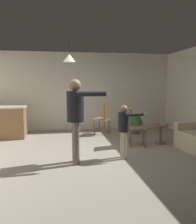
{
  "coord_description": "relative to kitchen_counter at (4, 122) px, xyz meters",
  "views": [
    {
      "loc": [
        -0.81,
        -4.9,
        1.61
      ],
      "look_at": [
        0.02,
        0.02,
        1.0
      ],
      "focal_mm": 36.72,
      "sensor_mm": 36.0,
      "label": 1
    }
  ],
  "objects": [
    {
      "name": "dining_chair_near_wall",
      "position": [
        3.56,
        -1.44,
        0.07
      ],
      "size": [
        0.51,
        0.51,
        1.0
      ],
      "rotation": [
        0.0,
        0.0,
        4.48
      ],
      "color": "brown",
      "rests_on": "ground"
    },
    {
      "name": "wall_back",
      "position": [
        2.45,
        1.01,
        0.87
      ],
      "size": [
        6.4,
        0.1,
        2.7
      ],
      "primitive_type": "cube",
      "color": "silver",
      "rests_on": "ground"
    },
    {
      "name": "kitchen_counter",
      "position": [
        0.0,
        0.0,
        0.0
      ],
      "size": [
        1.26,
        0.66,
        0.95
      ],
      "color": "olive",
      "rests_on": "ground"
    },
    {
      "name": "spare_remote_on_table",
      "position": [
        4.37,
        -1.4,
        0.06
      ],
      "size": [
        0.13,
        0.05,
        0.04
      ],
      "primitive_type": "cube",
      "rotation": [
        0.0,
        0.0,
        1.49
      ],
      "color": "white",
      "rests_on": "side_table_by_couch"
    },
    {
      "name": "side_table_by_couch",
      "position": [
        4.33,
        -1.36,
        -0.15
      ],
      "size": [
        0.44,
        0.44,
        0.52
      ],
      "color": "brown",
      "rests_on": "ground"
    },
    {
      "name": "potted_plant_corner",
      "position": [
        4.04,
        -0.11,
        -0.1
      ],
      "size": [
        0.45,
        0.45,
        0.68
      ],
      "color": "#4C4742",
      "rests_on": "ground"
    },
    {
      "name": "dining_chair_by_counter",
      "position": [
        3.04,
        0.1,
        0.07
      ],
      "size": [
        0.59,
        0.59,
        1.0
      ],
      "rotation": [
        0.0,
        0.0,
        0.93
      ],
      "color": "brown",
      "rests_on": "ground"
    },
    {
      "name": "ground",
      "position": [
        2.45,
        -2.19,
        -0.48
      ],
      "size": [
        7.68,
        7.68,
        0.0
      ],
      "primitive_type": "plane",
      "color": "#9E9384"
    },
    {
      "name": "person_child",
      "position": [
        3.0,
        -2.4,
        0.24
      ],
      "size": [
        0.62,
        0.34,
        1.16
      ],
      "rotation": [
        0.0,
        0.0,
        -1.44
      ],
      "color": "tan",
      "rests_on": "ground"
    },
    {
      "name": "person_adult",
      "position": [
        1.96,
        -2.55,
        0.58
      ],
      "size": [
        0.85,
        0.49,
        1.71
      ],
      "rotation": [
        0.0,
        0.0,
        -1.51
      ],
      "color": "#60564C",
      "rests_on": "ground"
    },
    {
      "name": "ceiling_light_pendant",
      "position": [
        1.9,
        -1.26,
        1.77
      ],
      "size": [
        0.32,
        0.32,
        0.55
      ],
      "color": "silver"
    }
  ]
}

